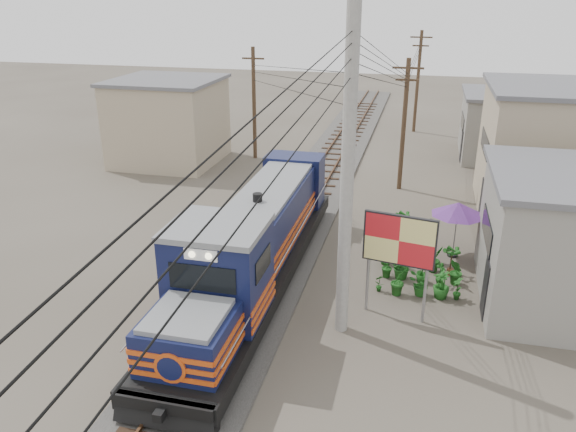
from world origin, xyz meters
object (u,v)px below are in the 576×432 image
(market_umbrella, at_px, (458,209))
(vendor, at_px, (429,240))
(locomotive, at_px, (254,246))
(billboard, at_px, (399,243))

(market_umbrella, distance_m, vendor, 1.68)
(locomotive, xyz_separation_m, billboard, (5.09, -0.74, 1.02))
(locomotive, relative_size, market_umbrella, 5.52)
(billboard, bearing_deg, locomotive, -177.52)
(locomotive, distance_m, billboard, 5.25)
(billboard, height_order, market_umbrella, billboard)
(billboard, xyz_separation_m, vendor, (1.04, 4.51, -1.77))
(billboard, distance_m, market_umbrella, 5.63)
(locomotive, height_order, billboard, locomotive)
(locomotive, xyz_separation_m, vendor, (6.14, 3.77, -0.75))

